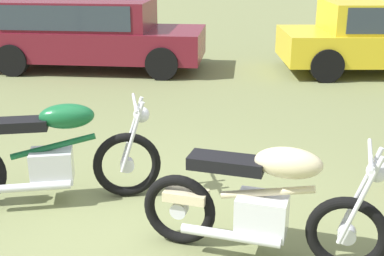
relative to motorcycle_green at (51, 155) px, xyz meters
name	(u,v)px	position (x,y,z in m)	size (l,w,h in m)	color
ground_plane	(138,227)	(0.97, -0.32, -0.50)	(120.00, 120.00, 0.00)	olive
motorcycle_green	(51,155)	(0.00, 0.00, 0.00)	(2.06, 1.05, 1.02)	black
motorcycle_cream	(263,203)	(2.09, -0.56, -0.01)	(1.98, 0.64, 1.02)	black
car_burgundy	(87,29)	(-2.10, 5.87, 0.34)	(4.58, 2.27, 1.43)	maroon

